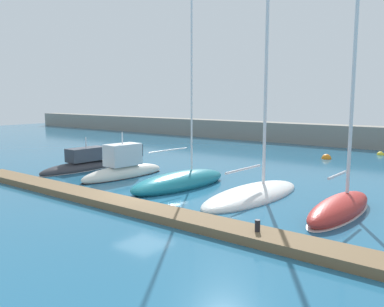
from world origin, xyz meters
TOP-DOWN VIEW (x-y plane):
  - ground_plane at (0.00, 0.00)m, footprint 120.00×120.00m
  - dock_pier at (0.00, -1.85)m, footprint 25.01×1.54m
  - breakwater_seawall at (0.00, 29.46)m, footprint 108.00×2.43m
  - motorboat_charcoal_nearest at (-9.49, 3.24)m, footprint 1.87×6.46m
  - motorboat_ivory_second at (-5.14, 3.37)m, footprint 2.04×6.61m
  - sailboat_teal_third at (-0.23, 3.29)m, footprint 2.94×7.32m
  - sailboat_white_fourth at (4.35, 3.83)m, footprint 3.09×8.19m
  - sailboat_red_fifth at (9.06, 3.39)m, footprint 1.77×6.34m
  - mooring_buoy_orange at (2.70, 19.56)m, footprint 0.83×0.83m
  - mooring_buoy_yellow at (5.79, 24.96)m, footprint 0.63×0.63m
  - dock_bollard at (7.75, -1.85)m, footprint 0.20×0.20m

SIDE VIEW (x-z plane):
  - ground_plane at x=0.00m, z-range 0.00..0.00m
  - mooring_buoy_orange at x=2.70m, z-range -0.41..0.41m
  - mooring_buoy_yellow at x=5.79m, z-range -0.32..0.32m
  - dock_pier at x=0.00m, z-range 0.00..0.36m
  - sailboat_white_fourth at x=4.35m, z-range -7.39..7.81m
  - sailboat_teal_third at x=-0.23m, z-range -5.76..6.43m
  - motorboat_charcoal_nearest at x=-9.49m, z-range -0.97..1.73m
  - sailboat_red_fifth at x=9.06m, z-range -5.23..6.01m
  - motorboat_ivory_second at x=-5.14m, z-range -1.14..2.23m
  - dock_bollard at x=7.75m, z-range 0.36..0.80m
  - breakwater_seawall at x=0.00m, z-range 0.00..2.29m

